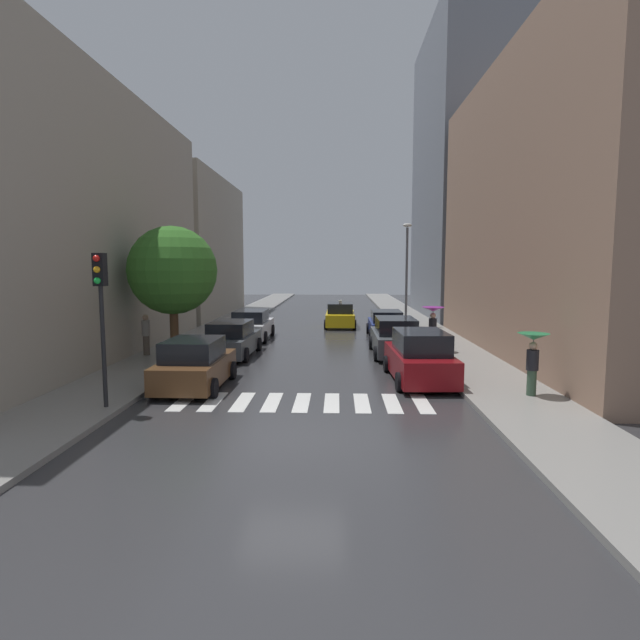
{
  "coord_description": "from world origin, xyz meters",
  "views": [
    {
      "loc": [
        1.07,
        -11.7,
        4.11
      ],
      "look_at": [
        0.02,
        18.35,
        0.88
      ],
      "focal_mm": 28.58,
      "sensor_mm": 36.0,
      "label": 1
    }
  ],
  "objects_px": {
    "parked_car_left_third": "(252,326)",
    "street_tree_left": "(173,271)",
    "parked_car_right_second": "(395,338)",
    "lamp_post_right": "(407,267)",
    "parked_car_left_nearest": "(195,365)",
    "parked_car_left_second": "(232,340)",
    "parked_car_right_nearest": "(420,358)",
    "pedestrian_near_tree": "(146,334)",
    "pedestrian_by_kerb": "(533,351)",
    "parked_car_right_third": "(386,325)",
    "taxi_midroad": "(340,316)",
    "traffic_light_left_corner": "(101,296)",
    "pedestrian_foreground": "(433,319)"
  },
  "relations": [
    {
      "from": "lamp_post_right",
      "to": "parked_car_right_third",
      "type": "bearing_deg",
      "value": -111.45
    },
    {
      "from": "parked_car_right_nearest",
      "to": "parked_car_right_second",
      "type": "height_order",
      "value": "parked_car_right_nearest"
    },
    {
      "from": "taxi_midroad",
      "to": "pedestrian_near_tree",
      "type": "distance_m",
      "value": 14.7
    },
    {
      "from": "parked_car_left_second",
      "to": "street_tree_left",
      "type": "relative_size",
      "value": 0.82
    },
    {
      "from": "parked_car_right_second",
      "to": "taxi_midroad",
      "type": "distance_m",
      "value": 10.96
    },
    {
      "from": "parked_car_right_third",
      "to": "traffic_light_left_corner",
      "type": "xyz_separation_m",
      "value": [
        -9.29,
        -15.39,
        2.56
      ]
    },
    {
      "from": "parked_car_right_second",
      "to": "street_tree_left",
      "type": "xyz_separation_m",
      "value": [
        -9.62,
        -1.9,
        3.08
      ]
    },
    {
      "from": "parked_car_right_third",
      "to": "pedestrian_foreground",
      "type": "xyz_separation_m",
      "value": [
        1.61,
        -5.65,
        0.93
      ]
    },
    {
      "from": "parked_car_right_third",
      "to": "parked_car_left_third",
      "type": "bearing_deg",
      "value": 98.63
    },
    {
      "from": "parked_car_right_nearest",
      "to": "traffic_light_left_corner",
      "type": "xyz_separation_m",
      "value": [
        -9.43,
        -4.16,
        2.44
      ]
    },
    {
      "from": "parked_car_right_nearest",
      "to": "traffic_light_left_corner",
      "type": "distance_m",
      "value": 10.6
    },
    {
      "from": "parked_car_left_second",
      "to": "parked_car_right_third",
      "type": "distance_m",
      "value": 9.95
    },
    {
      "from": "parked_car_right_second",
      "to": "street_tree_left",
      "type": "distance_m",
      "value": 10.28
    },
    {
      "from": "pedestrian_by_kerb",
      "to": "traffic_light_left_corner",
      "type": "bearing_deg",
      "value": 67.98
    },
    {
      "from": "pedestrian_by_kerb",
      "to": "street_tree_left",
      "type": "xyz_separation_m",
      "value": [
        -12.92,
        5.87,
        2.38
      ]
    },
    {
      "from": "pedestrian_foreground",
      "to": "pedestrian_near_tree",
      "type": "bearing_deg",
      "value": -17.8
    },
    {
      "from": "parked_car_right_nearest",
      "to": "street_tree_left",
      "type": "height_order",
      "value": "street_tree_left"
    },
    {
      "from": "parked_car_left_third",
      "to": "pedestrian_near_tree",
      "type": "xyz_separation_m",
      "value": [
        -3.68,
        -6.0,
        0.34
      ]
    },
    {
      "from": "parked_car_right_nearest",
      "to": "pedestrian_near_tree",
      "type": "xyz_separation_m",
      "value": [
        -11.41,
        4.14,
        0.26
      ]
    },
    {
      "from": "parked_car_left_nearest",
      "to": "parked_car_left_second",
      "type": "xyz_separation_m",
      "value": [
        -0.01,
        6.03,
        -0.03
      ]
    },
    {
      "from": "parked_car_left_second",
      "to": "lamp_post_right",
      "type": "distance_m",
      "value": 14.61
    },
    {
      "from": "parked_car_right_nearest",
      "to": "traffic_light_left_corner",
      "type": "relative_size",
      "value": 1.1
    },
    {
      "from": "parked_car_right_third",
      "to": "parked_car_left_nearest",
      "type": "bearing_deg",
      "value": 149.24
    },
    {
      "from": "lamp_post_right",
      "to": "taxi_midroad",
      "type": "bearing_deg",
      "value": 174.18
    },
    {
      "from": "parked_car_left_third",
      "to": "street_tree_left",
      "type": "distance_m",
      "value": 7.72
    },
    {
      "from": "parked_car_right_nearest",
      "to": "pedestrian_by_kerb",
      "type": "xyz_separation_m",
      "value": [
        3.02,
        -2.44,
        0.67
      ]
    },
    {
      "from": "parked_car_left_second",
      "to": "parked_car_right_second",
      "type": "distance_m",
      "value": 7.46
    },
    {
      "from": "parked_car_left_second",
      "to": "traffic_light_left_corner",
      "type": "xyz_separation_m",
      "value": [
        -1.71,
        -8.94,
        2.53
      ]
    },
    {
      "from": "parked_car_right_third",
      "to": "parked_car_right_second",
      "type": "bearing_deg",
      "value": 179.14
    },
    {
      "from": "parked_car_left_second",
      "to": "pedestrian_foreground",
      "type": "relative_size",
      "value": 2.23
    },
    {
      "from": "pedestrian_by_kerb",
      "to": "street_tree_left",
      "type": "distance_m",
      "value": 14.39
    },
    {
      "from": "parked_car_right_nearest",
      "to": "street_tree_left",
      "type": "bearing_deg",
      "value": 68.59
    },
    {
      "from": "parked_car_left_second",
      "to": "pedestrian_by_kerb",
      "type": "height_order",
      "value": "pedestrian_by_kerb"
    },
    {
      "from": "pedestrian_near_tree",
      "to": "traffic_light_left_corner",
      "type": "distance_m",
      "value": 8.81
    },
    {
      "from": "parked_car_left_nearest",
      "to": "parked_car_left_third",
      "type": "bearing_deg",
      "value": 0.78
    },
    {
      "from": "parked_car_left_second",
      "to": "parked_car_right_third",
      "type": "bearing_deg",
      "value": -47.8
    },
    {
      "from": "parked_car_left_nearest",
      "to": "parked_car_right_third",
      "type": "relative_size",
      "value": 0.94
    },
    {
      "from": "parked_car_right_nearest",
      "to": "taxi_midroad",
      "type": "relative_size",
      "value": 1.08
    },
    {
      "from": "parked_car_left_nearest",
      "to": "pedestrian_near_tree",
      "type": "xyz_separation_m",
      "value": [
        -3.7,
        5.39,
        0.32
      ]
    },
    {
      "from": "parked_car_right_second",
      "to": "lamp_post_right",
      "type": "relative_size",
      "value": 0.72
    },
    {
      "from": "parked_car_left_nearest",
      "to": "parked_car_left_second",
      "type": "bearing_deg",
      "value": 0.8
    },
    {
      "from": "street_tree_left",
      "to": "pedestrian_foreground",
      "type": "bearing_deg",
      "value": 10.68
    },
    {
      "from": "traffic_light_left_corner",
      "to": "pedestrian_by_kerb",
      "type": "bearing_deg",
      "value": 7.88
    },
    {
      "from": "pedestrian_foreground",
      "to": "street_tree_left",
      "type": "bearing_deg",
      "value": -13.46
    },
    {
      "from": "parked_car_left_third",
      "to": "lamp_post_right",
      "type": "bearing_deg",
      "value": -59.43
    },
    {
      "from": "parked_car_right_nearest",
      "to": "parked_car_right_second",
      "type": "relative_size",
      "value": 0.99
    },
    {
      "from": "pedestrian_near_tree",
      "to": "pedestrian_by_kerb",
      "type": "distance_m",
      "value": 15.86
    },
    {
      "from": "taxi_midroad",
      "to": "lamp_post_right",
      "type": "xyz_separation_m",
      "value": [
        4.31,
        -0.44,
        3.25
      ]
    },
    {
      "from": "parked_car_right_second",
      "to": "parked_car_left_nearest",
      "type": "bearing_deg",
      "value": 131.35
    },
    {
      "from": "parked_car_right_nearest",
      "to": "parked_car_right_third",
      "type": "bearing_deg",
      "value": -1.59
    }
  ]
}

